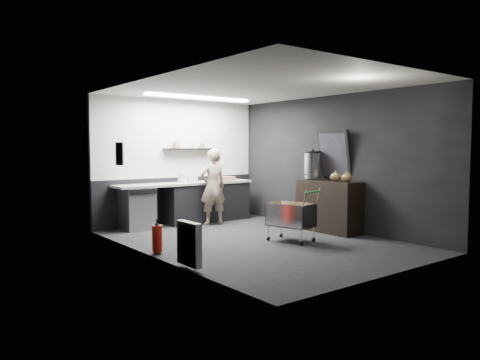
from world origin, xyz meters
TOP-DOWN VIEW (x-y plane):
  - floor at (0.00, 0.00)m, footprint 5.50×5.50m
  - ceiling at (0.00, 0.00)m, footprint 5.50×5.50m
  - wall_back at (0.00, 2.75)m, footprint 5.50×0.00m
  - wall_front at (0.00, -2.75)m, footprint 5.50×0.00m
  - wall_left at (-2.00, 0.00)m, footprint 0.00×5.50m
  - wall_right at (2.00, 0.00)m, footprint 0.00×5.50m
  - kitchen_wall_panel at (0.00, 2.73)m, footprint 3.95×0.02m
  - dado_panel at (0.00, 2.73)m, footprint 3.95×0.02m
  - floating_shelf at (0.20, 2.62)m, footprint 1.20×0.22m
  - wall_clock at (1.40, 2.72)m, footprint 0.20×0.03m
  - poster at (-1.98, 1.30)m, footprint 0.02×0.30m
  - poster_red_band at (-1.98, 1.30)m, footprint 0.02×0.22m
  - radiator at (-1.94, -0.90)m, footprint 0.10×0.50m
  - ceiling_strip at (0.00, 1.85)m, footprint 2.40×0.20m
  - prep_counter at (0.14, 2.42)m, footprint 3.20×0.61m
  - person at (0.40, 1.97)m, footprint 0.65×0.48m
  - shopping_cart at (0.48, -0.36)m, footprint 0.68×0.95m
  - sideboard at (1.74, -0.09)m, footprint 0.57×1.34m
  - fire_extinguisher at (-1.85, 0.20)m, footprint 0.16×0.16m
  - cardboard_box at (0.97, 2.37)m, footprint 0.50×0.41m
  - pink_tub at (-0.08, 2.42)m, footprint 0.21×0.21m
  - white_container at (0.13, 2.37)m, footprint 0.19×0.15m

SIDE VIEW (x-z plane):
  - floor at x=0.00m, z-range 0.00..0.00m
  - fire_extinguisher at x=-1.85m, z-range -0.01..0.51m
  - radiator at x=-1.94m, z-range 0.05..0.65m
  - shopping_cart at x=0.48m, z-range -0.02..0.89m
  - prep_counter at x=0.14m, z-range 0.01..0.91m
  - dado_panel at x=0.00m, z-range 0.00..1.00m
  - sideboard at x=1.74m, z-range -0.37..1.63m
  - person at x=0.40m, z-range 0.00..1.63m
  - cardboard_box at x=0.97m, z-range 0.90..0.99m
  - white_container at x=0.13m, z-range 0.90..1.06m
  - pink_tub at x=-0.08m, z-range 0.90..1.11m
  - wall_back at x=0.00m, z-range -1.40..4.10m
  - wall_front at x=0.00m, z-range -1.40..4.10m
  - wall_left at x=-2.00m, z-range -1.40..4.10m
  - wall_right at x=2.00m, z-range -1.40..4.10m
  - poster at x=-1.98m, z-range 1.35..1.75m
  - floating_shelf at x=0.20m, z-range 1.60..1.64m
  - poster_red_band at x=-1.98m, z-range 1.57..1.67m
  - kitchen_wall_panel at x=0.00m, z-range 1.00..2.70m
  - wall_clock at x=1.40m, z-range 2.05..2.25m
  - ceiling_strip at x=0.00m, z-range 2.65..2.69m
  - ceiling at x=0.00m, z-range 2.70..2.70m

